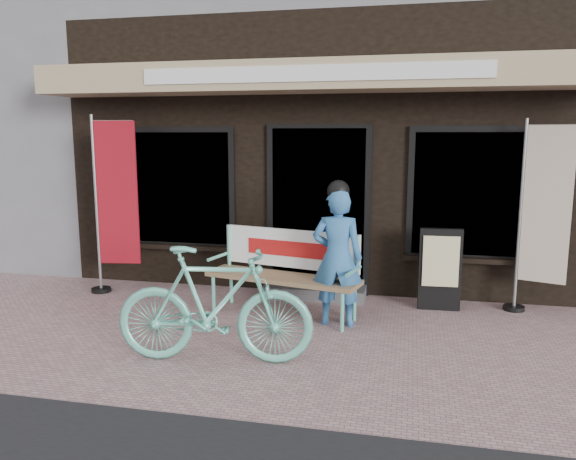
% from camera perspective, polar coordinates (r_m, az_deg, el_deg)
% --- Properties ---
extents(ground, '(70.00, 70.00, 0.00)m').
position_cam_1_polar(ground, '(5.67, -0.34, -11.75)').
color(ground, '#AE8587').
rests_on(ground, ground).
extents(storefront, '(7.00, 6.77, 6.00)m').
position_cam_1_polar(storefront, '(10.22, 5.98, 14.80)').
color(storefront, black).
rests_on(storefront, ground).
extents(bench, '(1.87, 0.85, 0.98)m').
position_cam_1_polar(bench, '(6.49, -0.23, -3.64)').
color(bench, '#63C3AB').
rests_on(bench, ground).
extents(person, '(0.56, 0.37, 1.60)m').
position_cam_1_polar(person, '(6.11, 5.04, -2.52)').
color(person, '#306BA7').
rests_on(person, ground).
extents(bicycle, '(1.86, 0.74, 1.09)m').
position_cam_1_polar(bicycle, '(5.18, -7.48, -7.56)').
color(bicycle, '#63C3AB').
rests_on(bicycle, ground).
extents(nobori_red, '(0.69, 0.29, 2.32)m').
position_cam_1_polar(nobori_red, '(7.62, -17.26, 2.67)').
color(nobori_red, gray).
rests_on(nobori_red, ground).
extents(nobori_cream, '(0.66, 0.35, 2.25)m').
position_cam_1_polar(nobori_cream, '(7.02, 24.36, 1.38)').
color(nobori_cream, gray).
rests_on(nobori_cream, ground).
extents(menu_stand, '(0.50, 0.13, 0.98)m').
position_cam_1_polar(menu_stand, '(6.89, 15.18, -3.80)').
color(menu_stand, black).
rests_on(menu_stand, ground).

